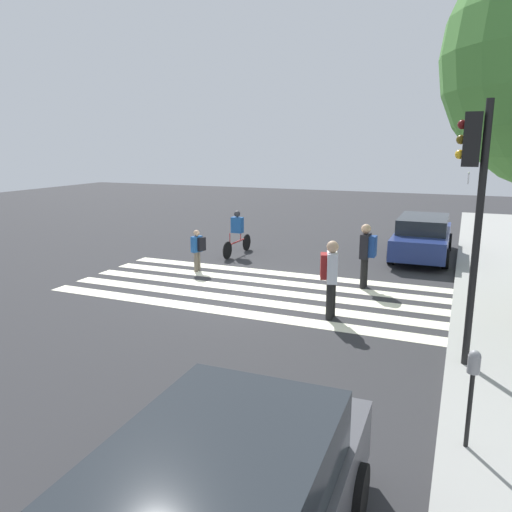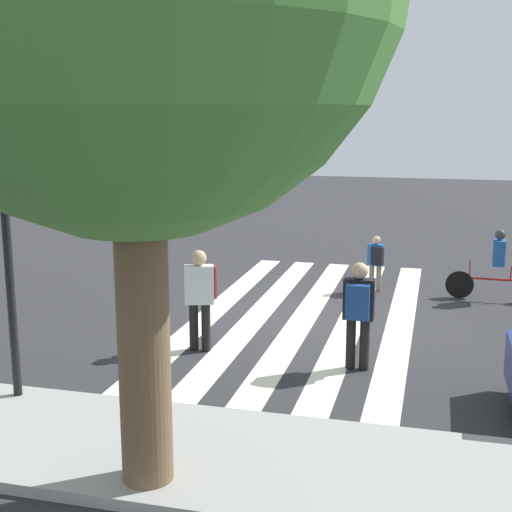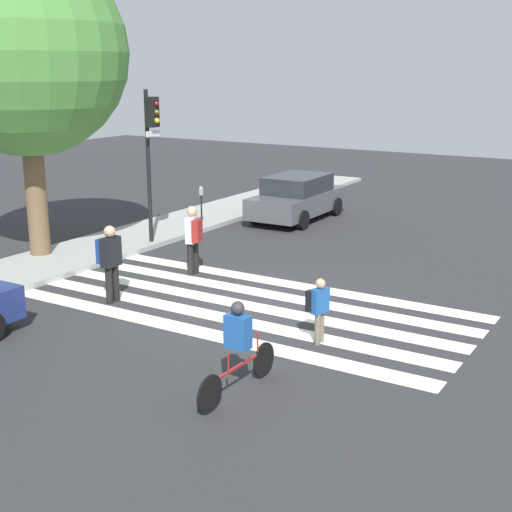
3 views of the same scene
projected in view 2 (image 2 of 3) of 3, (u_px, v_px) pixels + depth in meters
The scene contains 8 objects.
ground_plane at pixel (305, 316), 14.40m from camera, with size 60.00×60.00×0.00m, color #2D2D30.
sidewalk_curb at pixel (208, 457), 8.46m from camera, with size 36.00×2.50×0.14m.
crosswalk_stripes at pixel (305, 316), 14.39m from camera, with size 4.31×10.00×0.01m.
traffic_light at pixel (8, 180), 9.61m from camera, with size 0.60×0.50×4.53m.
pedestrian_adult_tall_backpack at pixel (358, 308), 11.24m from camera, with size 0.49×0.41×1.76m.
pedestrian_child_with_backpack at pixel (376, 259), 16.17m from camera, with size 0.39×0.37×1.29m.
pedestrian_adult_yellow_jacket at pixel (201, 292), 12.20m from camera, with size 0.54×0.50×1.77m.
cyclist_mid_street at pixel (498, 262), 15.40m from camera, with size 2.17×0.40×1.57m.
Camera 2 is at (-2.51, 13.65, 4.13)m, focal length 50.00 mm.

